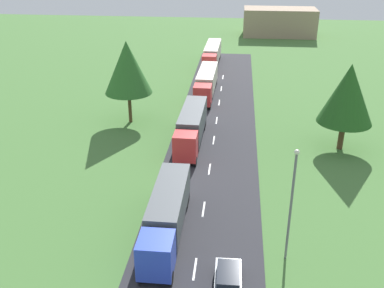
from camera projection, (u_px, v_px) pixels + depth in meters
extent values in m
cube|color=white|center=(195.00, 269.00, 31.88)|extent=(0.16, 2.40, 0.01)
cube|color=white|center=(204.00, 209.00, 38.93)|extent=(0.16, 2.40, 0.01)
cube|color=white|center=(209.00, 169.00, 45.65)|extent=(0.16, 2.40, 0.01)
cube|color=white|center=(214.00, 140.00, 52.21)|extent=(0.16, 2.40, 0.01)
cube|color=white|center=(217.00, 120.00, 57.83)|extent=(0.16, 2.40, 0.01)
cube|color=white|center=(219.00, 103.00, 64.09)|extent=(0.16, 2.40, 0.01)
cube|color=white|center=(221.00, 89.00, 70.05)|extent=(0.16, 2.40, 0.01)
cube|color=white|center=(223.00, 77.00, 75.90)|extent=(0.16, 2.40, 0.01)
cube|color=blue|center=(156.00, 255.00, 30.45)|extent=(2.45, 2.61, 2.70)
cube|color=black|center=(153.00, 261.00, 29.12)|extent=(2.10, 0.11, 1.19)
cube|color=#4C5156|center=(169.00, 203.00, 35.89)|extent=(2.54, 9.04, 2.65)
cube|color=black|center=(170.00, 219.00, 36.54)|extent=(0.94, 8.58, 0.24)
cylinder|color=black|center=(170.00, 278.00, 30.34)|extent=(0.35, 1.00, 1.00)
cylinder|color=black|center=(140.00, 276.00, 30.53)|extent=(0.35, 1.00, 1.00)
cylinder|color=black|center=(186.00, 203.00, 38.93)|extent=(0.35, 1.00, 1.00)
cylinder|color=black|center=(162.00, 202.00, 39.12)|extent=(0.35, 1.00, 1.00)
cylinder|color=black|center=(187.00, 196.00, 39.90)|extent=(0.35, 1.00, 1.00)
cylinder|color=black|center=(164.00, 195.00, 40.10)|extent=(0.35, 1.00, 1.00)
cube|color=red|center=(185.00, 146.00, 46.21)|extent=(2.48, 2.42, 2.83)
cube|color=black|center=(184.00, 146.00, 44.98)|extent=(2.10, 0.13, 1.24)
cube|color=#4C5156|center=(193.00, 121.00, 51.75)|extent=(2.64, 9.59, 2.91)
cube|color=black|center=(193.00, 134.00, 52.45)|extent=(1.04, 9.09, 0.24)
cylinder|color=black|center=(195.00, 161.00, 46.16)|extent=(0.36, 1.01, 1.00)
cylinder|color=black|center=(175.00, 160.00, 46.38)|extent=(0.36, 1.01, 1.00)
cylinder|color=black|center=(204.00, 126.00, 54.96)|extent=(0.36, 1.01, 1.00)
cylinder|color=black|center=(187.00, 125.00, 55.19)|extent=(0.36, 1.01, 1.00)
cylinder|color=black|center=(205.00, 122.00, 55.99)|extent=(0.36, 1.01, 1.00)
cylinder|color=black|center=(188.00, 121.00, 56.22)|extent=(0.36, 1.01, 1.00)
cube|color=red|center=(203.00, 95.00, 61.60)|extent=(2.49, 2.65, 2.71)
cube|color=black|center=(202.00, 94.00, 60.28)|extent=(2.10, 0.14, 1.19)
cube|color=beige|center=(207.00, 78.00, 67.62)|extent=(2.70, 10.43, 2.72)
cube|color=black|center=(207.00, 88.00, 68.28)|extent=(1.09, 9.88, 0.24)
cylinder|color=black|center=(210.00, 106.00, 61.47)|extent=(0.37, 1.01, 1.00)
cylinder|color=black|center=(195.00, 105.00, 61.70)|extent=(0.37, 1.01, 1.00)
cylinder|color=black|center=(215.00, 83.00, 71.01)|extent=(0.37, 1.01, 1.00)
cylinder|color=black|center=(202.00, 83.00, 71.24)|extent=(0.37, 1.01, 1.00)
cylinder|color=black|center=(216.00, 81.00, 72.13)|extent=(0.37, 1.01, 1.00)
cylinder|color=black|center=(203.00, 80.00, 72.37)|extent=(0.37, 1.01, 1.00)
cube|color=red|center=(209.00, 63.00, 76.70)|extent=(2.49, 2.53, 2.90)
cube|color=black|center=(209.00, 62.00, 75.41)|extent=(2.10, 0.14, 1.27)
cube|color=beige|center=(213.00, 52.00, 83.03)|extent=(2.71, 11.20, 2.87)
cube|color=black|center=(212.00, 61.00, 83.72)|extent=(1.10, 10.61, 0.24)
cylinder|color=black|center=(215.00, 73.00, 76.63)|extent=(0.37, 1.01, 1.00)
cylinder|color=black|center=(203.00, 72.00, 76.87)|extent=(0.37, 1.01, 1.00)
cylinder|color=black|center=(219.00, 57.00, 86.65)|extent=(0.37, 1.01, 1.00)
cylinder|color=black|center=(208.00, 57.00, 86.89)|extent=(0.37, 1.01, 1.00)
cylinder|color=black|center=(220.00, 55.00, 87.86)|extent=(0.37, 1.01, 1.00)
cylinder|color=black|center=(209.00, 55.00, 88.09)|extent=(0.37, 1.01, 1.00)
cube|color=#8C939E|center=(228.00, 284.00, 29.54)|extent=(1.87, 4.56, 0.67)
cube|color=black|center=(228.00, 275.00, 29.48)|extent=(1.55, 2.56, 0.58)
cylinder|color=black|center=(239.00, 273.00, 31.01)|extent=(0.23, 0.64, 0.64)
cylinder|color=black|center=(217.00, 272.00, 31.14)|extent=(0.23, 0.64, 0.64)
cylinder|color=slate|center=(291.00, 209.00, 31.23)|extent=(0.18, 0.18, 8.70)
sphere|color=silver|center=(297.00, 152.00, 29.34)|extent=(0.36, 0.36, 0.36)
cylinder|color=#513823|center=(341.00, 135.00, 49.63)|extent=(0.64, 0.64, 3.23)
cone|color=#23561E|center=(348.00, 94.00, 47.56)|extent=(5.96, 5.96, 6.56)
cylinder|color=#513823|center=(130.00, 107.00, 56.75)|extent=(0.44, 0.44, 3.98)
cone|color=#2D6628|center=(127.00, 67.00, 54.54)|extent=(5.93, 5.93, 6.53)
cube|color=#9E846B|center=(279.00, 22.00, 107.22)|extent=(17.19, 8.69, 6.44)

